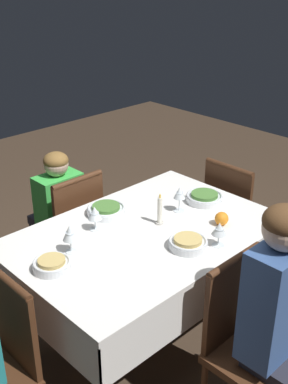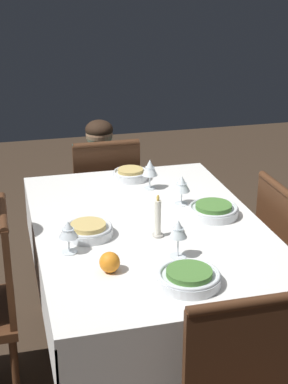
# 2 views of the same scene
# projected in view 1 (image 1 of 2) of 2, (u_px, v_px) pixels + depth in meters

# --- Properties ---
(ground_plane) EXTENTS (8.00, 8.00, 0.00)m
(ground_plane) POSITION_uv_depth(u_px,v_px,m) (145.00, 339.00, 2.96)
(ground_plane) COLOR #3D2D21
(dining_table) EXTENTS (1.45, 0.98, 0.76)m
(dining_table) POSITION_uv_depth(u_px,v_px,m) (145.00, 245.00, 2.67)
(dining_table) COLOR white
(dining_table) RESTS_ON ground_plane
(chair_north) EXTENTS (0.41, 0.41, 0.90)m
(chair_north) POSITION_uv_depth(u_px,v_px,m) (249.00, 340.00, 2.26)
(chair_north) COLOR #472816
(chair_north) RESTS_ON ground_plane
(chair_south) EXTENTS (0.41, 0.41, 0.90)m
(chair_south) POSITION_uv_depth(u_px,v_px,m) (70.00, 228.00, 3.22)
(chair_south) COLOR #472816
(chair_south) RESTS_ON ground_plane
(chair_west) EXTENTS (0.41, 0.41, 0.90)m
(chair_west) POSITION_uv_depth(u_px,v_px,m) (235.00, 214.00, 3.40)
(chair_west) COLOR #472816
(chair_west) RESTS_ON ground_plane
(person_adult_denim) EXTENTS (0.30, 0.34, 1.23)m
(person_adult_denim) POSITION_uv_depth(u_px,v_px,m) (282.00, 320.00, 2.08)
(person_adult_denim) COLOR #282833
(person_adult_denim) RESTS_ON ground_plane
(person_child_green) EXTENTS (0.30, 0.33, 1.00)m
(person_child_green) POSITION_uv_depth(u_px,v_px,m) (55.00, 212.00, 3.30)
(person_child_green) COLOR #282833
(person_child_green) RESTS_ON ground_plane
(bowl_north) EXTENTS (0.20, 0.20, 0.06)m
(bowl_north) POSITION_uv_depth(u_px,v_px,m) (188.00, 243.00, 2.47)
(bowl_north) COLOR silver
(bowl_north) RESTS_ON dining_table
(wine_glass_north) EXTENTS (0.08, 0.08, 0.13)m
(wine_glass_north) POSITION_uv_depth(u_px,v_px,m) (219.00, 230.00, 2.46)
(wine_glass_north) COLOR white
(wine_glass_north) RESTS_ON dining_table
(bowl_south) EXTENTS (0.22, 0.22, 0.06)m
(bowl_south) POSITION_uv_depth(u_px,v_px,m) (106.00, 210.00, 2.80)
(bowl_south) COLOR silver
(bowl_south) RESTS_ON dining_table
(wine_glass_south) EXTENTS (0.08, 0.08, 0.14)m
(wine_glass_south) POSITION_uv_depth(u_px,v_px,m) (95.00, 214.00, 2.61)
(wine_glass_south) COLOR white
(wine_glass_south) RESTS_ON dining_table
(bowl_east) EXTENTS (0.18, 0.18, 0.06)m
(bowl_east) POSITION_uv_depth(u_px,v_px,m) (52.00, 264.00, 2.29)
(bowl_east) COLOR silver
(bowl_east) RESTS_ON dining_table
(wine_glass_east) EXTENTS (0.08, 0.08, 0.15)m
(wine_glass_east) POSITION_uv_depth(u_px,v_px,m) (70.00, 234.00, 2.40)
(wine_glass_east) COLOR white
(wine_glass_east) RESTS_ON dining_table
(bowl_west) EXTENTS (0.23, 0.23, 0.06)m
(bowl_west) POSITION_uv_depth(u_px,v_px,m) (204.00, 197.00, 2.95)
(bowl_west) COLOR silver
(bowl_west) RESTS_ON dining_table
(wine_glass_west) EXTENTS (0.07, 0.07, 0.16)m
(wine_glass_west) POSITION_uv_depth(u_px,v_px,m) (180.00, 194.00, 2.80)
(wine_glass_west) COLOR white
(wine_glass_west) RESTS_ON dining_table
(candle_centerpiece) EXTENTS (0.05, 0.05, 0.19)m
(candle_centerpiece) POSITION_uv_depth(u_px,v_px,m) (160.00, 212.00, 2.68)
(candle_centerpiece) COLOR beige
(candle_centerpiece) RESTS_ON dining_table
(orange_fruit) EXTENTS (0.08, 0.08, 0.08)m
(orange_fruit) POSITION_uv_depth(u_px,v_px,m) (222.00, 219.00, 2.68)
(orange_fruit) COLOR orange
(orange_fruit) RESTS_ON dining_table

